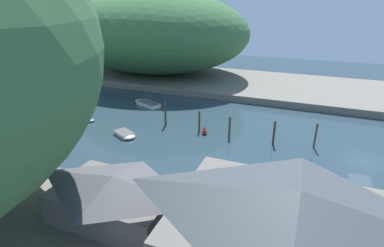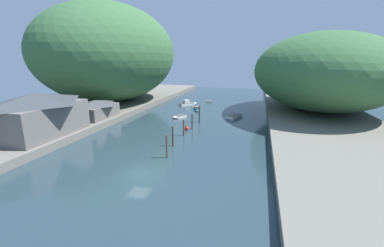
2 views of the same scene
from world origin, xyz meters
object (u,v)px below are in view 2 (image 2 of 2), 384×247
boathouse_shed (95,109)px  boat_far_upstream (179,117)px  boat_mid_channel (197,109)px  boat_navy_launch (188,103)px  person_on_quay (88,119)px  boat_open_rowboat (235,116)px  waterfront_building (36,114)px  boat_red_skiff (209,101)px  channel_buoy_near (187,128)px

boathouse_shed → boat_far_upstream: boathouse_shed is taller
boat_mid_channel → boathouse_shed: bearing=26.8°
boat_navy_launch → boat_far_upstream: size_ratio=1.39×
person_on_quay → boat_open_rowboat: bearing=-48.6°
waterfront_building → boat_mid_channel: 37.61m
boat_navy_launch → boat_red_skiff: size_ratio=1.59×
waterfront_building → person_on_quay: size_ratio=8.81×
waterfront_building → boat_red_skiff: bearing=67.3°
boat_open_rowboat → channel_buoy_near: size_ratio=5.10×
boat_red_skiff → channel_buoy_near: channel_buoy_near is taller
boathouse_shed → boat_navy_launch: boathouse_shed is taller
boat_open_rowboat → boat_mid_channel: boat_mid_channel is taller
waterfront_building → boat_navy_launch: waterfront_building is taller
boathouse_shed → boat_navy_launch: size_ratio=1.85×
boathouse_shed → boat_open_rowboat: (27.95, 13.28, -2.79)m
boat_red_skiff → person_on_quay: (-16.11, -37.97, 2.02)m
waterfront_building → boat_mid_channel: (18.87, 32.24, -4.44)m
boathouse_shed → boat_far_upstream: (15.31, 9.28, -2.88)m
boat_red_skiff → boat_mid_channel: 14.10m
boat_red_skiff → boat_mid_channel: size_ratio=0.71×
boathouse_shed → boat_open_rowboat: bearing=25.4°
channel_buoy_near → boathouse_shed: bearing=178.6°
boathouse_shed → boat_mid_channel: boathouse_shed is taller
boat_far_upstream → boathouse_shed: bearing=58.8°
boat_red_skiff → boat_mid_channel: bearing=-101.9°
boat_navy_launch → boat_far_upstream: (2.31, -16.77, -0.22)m
waterfront_building → boathouse_shed: size_ratio=1.49×
boat_red_skiff → person_on_quay: size_ratio=2.01×
boat_far_upstream → waterfront_building: bearing=81.0°
channel_buoy_near → boat_open_rowboat: bearing=60.1°
boat_red_skiff → boat_far_upstream: bearing=-106.0°
waterfront_building → boat_far_upstream: waterfront_building is taller
boat_far_upstream → boat_navy_launch: bearing=-54.5°
boat_far_upstream → channel_buoy_near: channel_buoy_near is taller
waterfront_building → boat_navy_launch: size_ratio=2.77×
boat_far_upstream → boat_mid_channel: size_ratio=0.81×
boat_red_skiff → boat_navy_launch: bearing=-134.8°
boat_far_upstream → person_on_quay: person_on_quay is taller
boat_mid_channel → channel_buoy_near: size_ratio=4.15×
boat_mid_channel → channel_buoy_near: channel_buoy_near is taller
waterfront_building → boat_red_skiff: size_ratio=4.39×
boat_mid_channel → boat_navy_launch: bearing=-79.1°
boat_red_skiff → person_on_quay: 41.30m
boat_open_rowboat → boat_red_skiff: bearing=139.1°
waterfront_building → boat_red_skiff: (19.37, 46.33, -4.54)m
boathouse_shed → channel_buoy_near: boathouse_shed is taller
boat_far_upstream → person_on_quay: size_ratio=2.29×
waterfront_building → person_on_quay: bearing=68.7°
boathouse_shed → boat_navy_launch: bearing=63.5°
boat_far_upstream → person_on_quay: (-13.55, -14.23, 1.96)m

